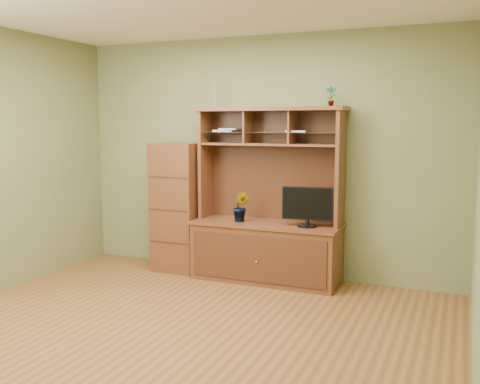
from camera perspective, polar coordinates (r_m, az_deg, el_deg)
The scene contains 8 objects.
room at distance 4.29m, azimuth -7.02°, elevation 2.24°, with size 4.54×4.04×2.74m.
media_hutch at distance 5.91m, azimuth 2.90°, elevation -4.45°, with size 1.66×0.61×1.90m.
monitor at distance 5.62m, azimuth 7.19°, elevation -1.48°, with size 0.53×0.20×0.42m.
orchid_plant at distance 5.87m, azimuth 0.11°, elevation -1.57°, with size 0.18×0.15×0.34m, color #2D531C.
top_plant at distance 5.67m, azimuth 9.64°, elevation 10.05°, with size 0.11×0.08×0.21m, color #286322.
reed_diffuser at distance 6.11m, azimuth -2.67°, elevation 9.99°, with size 0.06×0.06×0.28m.
magazines at distance 5.95m, azimuth 0.87°, elevation 6.59°, with size 1.09×0.20×0.04m.
side_cabinet at distance 6.33m, azimuth -6.55°, elevation -1.59°, with size 0.54×0.49×1.50m.
Camera 1 is at (2.13, -3.71, 1.73)m, focal length 40.00 mm.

